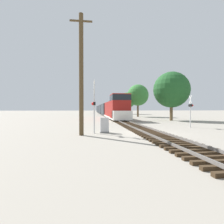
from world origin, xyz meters
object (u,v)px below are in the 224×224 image
at_px(relay_cabinet, 104,125).
at_px(tree_deep_background, 127,100).
at_px(crossing_signal_near, 94,104).
at_px(crossing_signal_far, 191,107).
at_px(tree_mid_background, 138,95).
at_px(freight_train, 104,109).
at_px(utility_pole, 81,74).
at_px(tree_far_right, 171,90).

xyz_separation_m(relay_cabinet, tree_deep_background, (13.51, 53.58, 4.86)).
xyz_separation_m(crossing_signal_near, crossing_signal_far, (11.12, 3.50, -0.21)).
height_order(crossing_signal_near, crossing_signal_far, crossing_signal_near).
bearing_deg(relay_cabinet, crossing_signal_near, -160.09).
bearing_deg(relay_cabinet, crossing_signal_far, 17.23).
relative_size(tree_mid_background, tree_deep_background, 1.00).
bearing_deg(freight_train, crossing_signal_far, -82.48).
bearing_deg(tree_deep_background, crossing_signal_near, -105.00).
bearing_deg(tree_deep_background, utility_pole, -105.76).
relative_size(crossing_signal_far, tree_deep_background, 0.42).
distance_m(crossing_signal_near, crossing_signal_far, 11.66).
xyz_separation_m(crossing_signal_far, relay_cabinet, (-10.18, -3.16, -1.66)).
height_order(crossing_signal_far, utility_pole, utility_pole).
relative_size(freight_train, utility_pole, 8.34).
bearing_deg(utility_pole, tree_far_right, 46.18).
distance_m(freight_train, tree_far_right, 37.62).
xyz_separation_m(tree_mid_background, tree_deep_background, (2.01, 23.22, -0.31)).
relative_size(crossing_signal_near, tree_far_right, 0.52).
bearing_deg(crossing_signal_near, tree_mid_background, 156.27).
distance_m(crossing_signal_near, tree_mid_background, 33.29).
xyz_separation_m(utility_pole, tree_far_right, (15.47, 16.12, 0.64)).
bearing_deg(relay_cabinet, utility_pole, -146.89).
relative_size(utility_pole, tree_deep_background, 1.12).
bearing_deg(crossing_signal_far, tree_far_right, 0.73).
bearing_deg(relay_cabinet, tree_deep_background, 75.85).
distance_m(crossing_signal_far, utility_pole, 13.22).
xyz_separation_m(utility_pole, tree_deep_background, (15.49, 54.87, 0.55)).
bearing_deg(utility_pole, relay_cabinet, 33.11).
distance_m(freight_train, tree_mid_background, 22.35).
height_order(relay_cabinet, tree_far_right, tree_far_right).
relative_size(crossing_signal_near, relay_cabinet, 3.40).
distance_m(crossing_signal_near, utility_pole, 2.82).
distance_m(crossing_signal_far, tree_mid_background, 27.47).
bearing_deg(tree_deep_background, tree_mid_background, -94.96).
relative_size(freight_train, crossing_signal_far, 22.09).
bearing_deg(freight_train, tree_mid_background, -69.73).
height_order(tree_far_right, tree_mid_background, tree_far_right).
bearing_deg(relay_cabinet, tree_far_right, 47.70).
relative_size(crossing_signal_near, utility_pole, 0.48).
relative_size(crossing_signal_far, utility_pole, 0.38).
xyz_separation_m(tree_far_right, tree_deep_background, (0.02, 38.76, -0.09)).
xyz_separation_m(freight_train, tree_deep_background, (9.64, 2.57, 3.55)).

